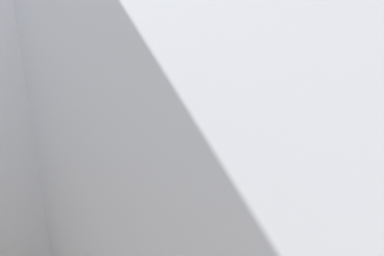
{
  "coord_description": "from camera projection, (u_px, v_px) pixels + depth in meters",
  "views": [
    {
      "loc": [
        -1.24,
        -1.57,
        1.57
      ],
      "look_at": [
        0.03,
        0.04,
        0.95
      ],
      "focal_mm": 30.01,
      "sensor_mm": 36.0,
      "label": 1
    }
  ],
  "objects": [
    {
      "name": "laptop",
      "position": [
        161.0,
        110.0,
        2.13
      ],
      "size": [
        0.34,
        0.34,
        0.23
      ],
      "color": "gray",
      "rests_on": "book_stack_tall"
    },
    {
      "name": "water_bottle",
      "position": [
        265.0,
        135.0,
        2.33
      ],
      "size": [
        0.07,
        0.07,
        0.16
      ],
      "primitive_type": "cylinder",
      "color": "black",
      "rests_on": "desk"
    },
    {
      "name": "wall_back",
      "position": [
        160.0,
        71.0,
        2.28
      ],
      "size": [
        6.0,
        0.06,
        2.6
      ],
      "color": "silver",
      "rests_on": "ground"
    },
    {
      "name": "book_stack_tall",
      "position": [
        169.0,
        138.0,
        2.13
      ],
      "size": [
        0.24,
        0.2,
        0.25
      ],
      "color": "beige",
      "rests_on": "desk"
    },
    {
      "name": "book_stack_keyboard_riser",
      "position": [
        194.0,
        150.0,
        2.0
      ],
      "size": [
        0.23,
        0.19,
        0.18
      ],
      "color": "orange",
      "rests_on": "desk"
    },
    {
      "name": "desk",
      "position": [
        231.0,
        189.0,
        2.43
      ],
      "size": [
        1.37,
        0.66,
        0.77
      ],
      "color": "#381E14",
      "rests_on": "ground"
    },
    {
      "name": "ground_plane",
      "position": [
        192.0,
        253.0,
        2.37
      ],
      "size": [
        6.0,
        6.0,
        0.0
      ],
      "primitive_type": "plane",
      "color": "#9E7A4C"
    },
    {
      "name": "computer_mouse",
      "position": [
        228.0,
        146.0,
        2.28
      ],
      "size": [
        0.06,
        0.1,
        0.04
      ],
      "primitive_type": "ellipsoid",
      "color": "#A5A8AD",
      "rests_on": "desk"
    },
    {
      "name": "cell_phone",
      "position": [
        223.0,
        162.0,
        2.03
      ],
      "size": [
        0.08,
        0.14,
        0.01
      ],
      "primitive_type": "cube",
      "rotation": [
        0.0,
        0.0,
        -0.12
      ],
      "color": "black",
      "rests_on": "desk"
    },
    {
      "name": "keyboard",
      "position": [
        194.0,
        134.0,
        1.97
      ],
      "size": [
        0.43,
        0.16,
        0.02
      ],
      "primitive_type": "cube",
      "rotation": [
        0.0,
        0.0,
        0.04
      ],
      "color": "black",
      "rests_on": "book_stack_keyboard_riser"
    },
    {
      "name": "wall_left",
      "position": [
        49.0,
        92.0,
        1.49
      ],
      "size": [
        0.05,
        6.0,
        2.6
      ],
      "primitive_type": "cube",
      "color": "silver",
      "rests_on": "ground"
    },
    {
      "name": "mug",
      "position": [
        128.0,
        165.0,
        1.87
      ],
      "size": [
        0.11,
        0.07,
        0.1
      ],
      "color": "white",
      "rests_on": "desk"
    },
    {
      "name": "book_stack_side",
      "position": [
        244.0,
        131.0,
        2.38
      ],
      "size": [
        0.22,
        0.18,
        0.18
      ],
      "color": "beige",
      "rests_on": "desk"
    }
  ]
}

